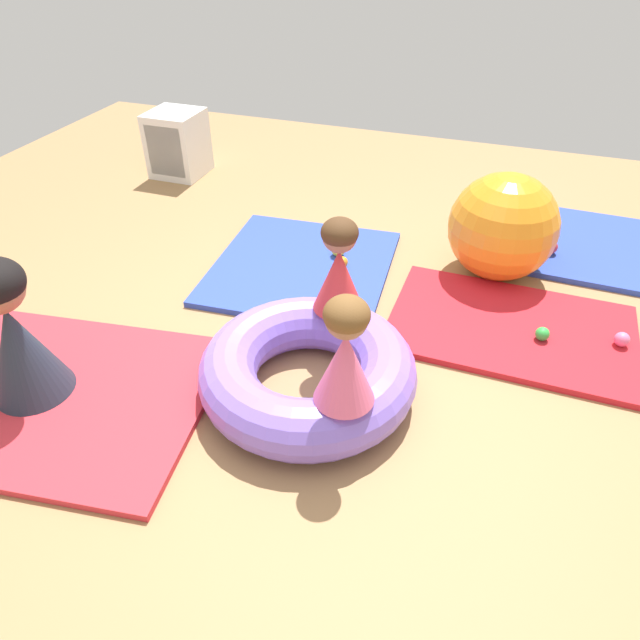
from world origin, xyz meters
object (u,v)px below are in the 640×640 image
object	(u,v)px
play_ball_orange	(342,262)
inflatable_cushion	(307,370)
play_ball_pink	(622,339)
adult_seated	(13,332)
exercise_ball_large	(503,227)
play_ball_red	(551,247)
play_ball_blue	(520,255)
play_ball_green	(542,334)
play_ball_yellow	(338,249)
storage_cube	(176,144)
child_in_red	(339,267)
child_in_pink	(345,353)

from	to	relation	value
play_ball_orange	inflatable_cushion	bearing A→B (deg)	-81.23
play_ball_orange	play_ball_pink	bearing A→B (deg)	-9.27
adult_seated	exercise_ball_large	size ratio (longest dim) A/B	1.09
play_ball_red	play_ball_blue	world-z (taller)	play_ball_red
play_ball_orange	play_ball_pink	world-z (taller)	play_ball_pink
play_ball_green	play_ball_yellow	distance (m)	1.48
inflatable_cushion	play_ball_yellow	xyz separation A→B (m)	(-0.25, 1.32, -0.06)
storage_cube	child_in_red	bearing A→B (deg)	-42.02
adult_seated	storage_cube	size ratio (longest dim) A/B	1.37
play_ball_yellow	storage_cube	size ratio (longest dim) A/B	0.18
play_ball_pink	play_ball_blue	xyz separation A→B (m)	(-0.60, 0.77, 0.00)
inflatable_cushion	adult_seated	size ratio (longest dim) A/B	1.45
inflatable_cushion	exercise_ball_large	xyz separation A→B (m)	(0.80, 1.51, 0.20)
child_in_red	play_ball_orange	distance (m)	0.95
exercise_ball_large	storage_cube	size ratio (longest dim) A/B	1.26
child_in_pink	play_ball_pink	distance (m)	1.79
play_ball_green	play_ball_red	size ratio (longest dim) A/B	0.81
child_in_pink	storage_cube	world-z (taller)	child_in_pink
play_ball_orange	play_ball_yellow	world-z (taller)	play_ball_yellow
play_ball_pink	exercise_ball_large	xyz separation A→B (m)	(-0.76, 0.61, 0.27)
adult_seated	play_ball_red	distance (m)	3.41
child_in_red	play_ball_blue	distance (m)	1.64
adult_seated	play_ball_blue	world-z (taller)	adult_seated
child_in_red	storage_cube	distance (m)	2.89
play_ball_orange	storage_cube	world-z (taller)	storage_cube
adult_seated	play_ball_orange	world-z (taller)	adult_seated
child_in_red	play_ball_blue	xyz separation A→B (m)	(0.91, 1.29, -0.47)
inflatable_cushion	play_ball_pink	xyz separation A→B (m)	(1.56, 0.90, -0.07)
child_in_red	exercise_ball_large	world-z (taller)	child_in_red
adult_seated	play_ball_blue	size ratio (longest dim) A/B	8.61
adult_seated	storage_cube	world-z (taller)	adult_seated
child_in_pink	exercise_ball_large	world-z (taller)	child_in_pink
child_in_red	storage_cube	bearing A→B (deg)	-159.12
adult_seated	storage_cube	distance (m)	2.90
exercise_ball_large	play_ball_green	bearing A→B (deg)	-64.84
play_ball_red	exercise_ball_large	world-z (taller)	exercise_ball_large
play_ball_blue	storage_cube	distance (m)	3.12
inflatable_cushion	child_in_red	distance (m)	0.56
inflatable_cushion	exercise_ball_large	bearing A→B (deg)	62.06
play_ball_green	play_ball_pink	distance (m)	0.43
adult_seated	child_in_pink	bearing A→B (deg)	-169.14
play_ball_red	inflatable_cushion	bearing A→B (deg)	-121.88
play_ball_green	exercise_ball_large	size ratio (longest dim) A/B	0.11
play_ball_blue	exercise_ball_large	distance (m)	0.35
play_ball_green	play_ball_yellow	size ratio (longest dim) A/B	0.79
inflatable_cushion	play_ball_orange	xyz separation A→B (m)	(-0.18, 1.18, -0.07)
play_ball_green	play_ball_blue	bearing A→B (deg)	101.80
child_in_red	play_ball_blue	world-z (taller)	child_in_red
child_in_pink	storage_cube	xyz separation A→B (m)	(-2.37, 2.58, -0.28)
child_in_red	exercise_ball_large	xyz separation A→B (m)	(0.76, 1.13, -0.20)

